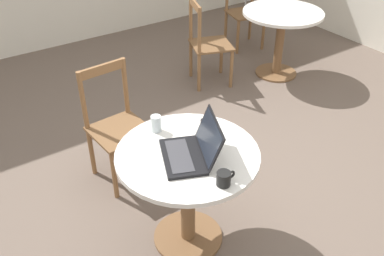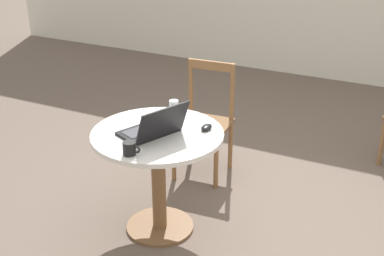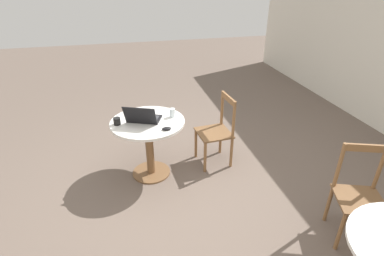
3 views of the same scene
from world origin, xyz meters
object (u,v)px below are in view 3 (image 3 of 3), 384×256
object	(u,v)px
drinking_glass	(172,113)
mug	(117,121)
chair_near_back	(217,131)
mouse	(167,129)
laptop	(143,118)
chair_mid_left	(359,196)
cafe_table_near	(149,134)

from	to	relation	value
drinking_glass	mug	bearing A→B (deg)	-86.02
chair_near_back	mouse	xyz separation A→B (m)	(0.32, -0.68, 0.29)
chair_near_back	laptop	xyz separation A→B (m)	(0.06, -0.90, 0.32)
chair_near_back	mug	bearing A→B (deg)	-86.60
chair_mid_left	laptop	world-z (taller)	laptop
laptop	mug	size ratio (longest dim) A/B	4.00
cafe_table_near	laptop	world-z (taller)	laptop
laptop	mouse	size ratio (longest dim) A/B	4.47
cafe_table_near	laptop	xyz separation A→B (m)	(-0.00, -0.04, 0.22)
mouse	mug	distance (m)	0.56
drinking_glass	mouse	bearing A→B (deg)	-21.60
cafe_table_near	mouse	world-z (taller)	mouse
cafe_table_near	chair_mid_left	distance (m)	2.19
chair_near_back	mug	size ratio (longest dim) A/B	7.99
chair_mid_left	drinking_glass	distance (m)	2.03
cafe_table_near	mouse	bearing A→B (deg)	33.92
cafe_table_near	chair_mid_left	world-z (taller)	chair_mid_left
laptop	mouse	xyz separation A→B (m)	(0.26, 0.22, -0.03)
cafe_table_near	chair_near_back	distance (m)	0.86
cafe_table_near	chair_near_back	size ratio (longest dim) A/B	0.94
chair_mid_left	mug	world-z (taller)	chair_mid_left
cafe_table_near	chair_mid_left	size ratio (longest dim) A/B	0.94
chair_near_back	laptop	bearing A→B (deg)	-86.21
chair_mid_left	chair_near_back	bearing A→B (deg)	-149.32
chair_mid_left	mouse	size ratio (longest dim) A/B	8.92
chair_near_back	chair_mid_left	xyz separation A→B (m)	(1.44, 0.85, 0.00)
mouse	mug	size ratio (longest dim) A/B	0.90
chair_near_back	chair_mid_left	distance (m)	1.67
laptop	chair_mid_left	bearing A→B (deg)	51.74
chair_near_back	drinking_glass	bearing A→B (deg)	-87.25
mug	chair_mid_left	bearing A→B (deg)	56.07
chair_mid_left	laptop	distance (m)	2.25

